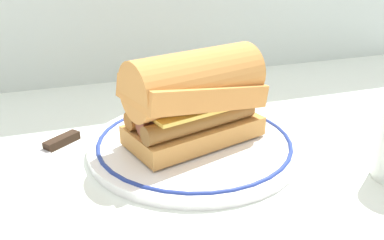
{
  "coord_description": "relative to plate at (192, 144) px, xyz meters",
  "views": [
    {
      "loc": [
        -0.17,
        -0.48,
        0.27
      ],
      "look_at": [
        -0.0,
        -0.0,
        0.04
      ],
      "focal_mm": 38.14,
      "sensor_mm": 36.0,
      "label": 1
    }
  ],
  "objects": [
    {
      "name": "ground_plane",
      "position": [
        0.0,
        0.0,
        -0.01
      ],
      "size": [
        1.5,
        1.5,
        0.0
      ],
      "primitive_type": "plane",
      "color": "white"
    },
    {
      "name": "butter_knife",
      "position": [
        -0.2,
        0.05,
        -0.0
      ],
      "size": [
        0.14,
        0.11,
        0.01
      ],
      "color": "silver",
      "rests_on": "ground_plane"
    },
    {
      "name": "sausage_sandwich",
      "position": [
        -0.0,
        0.0,
        0.07
      ],
      "size": [
        0.2,
        0.14,
        0.12
      ],
      "rotation": [
        0.0,
        0.0,
        0.28
      ],
      "color": "#CD8E46",
      "rests_on": "plate"
    },
    {
      "name": "plate",
      "position": [
        0.0,
        0.0,
        0.0
      ],
      "size": [
        0.29,
        0.29,
        0.01
      ],
      "color": "white",
      "rests_on": "ground_plane"
    }
  ]
}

